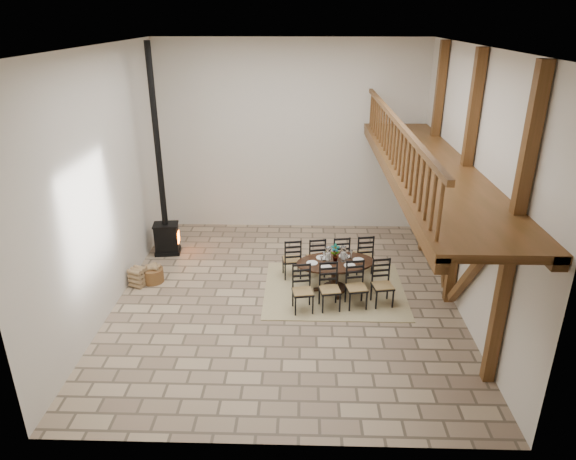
{
  "coord_description": "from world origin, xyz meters",
  "views": [
    {
      "loc": [
        0.32,
        -9.39,
        5.53
      ],
      "look_at": [
        0.03,
        0.4,
        1.38
      ],
      "focal_mm": 32.0,
      "sensor_mm": 36.0,
      "label": 1
    }
  ],
  "objects_px": {
    "dining_table": "(335,276)",
    "log_basket": "(153,275)",
    "wood_stove": "(164,210)",
    "log_stack": "(138,277)"
  },
  "relations": [
    {
      "from": "dining_table",
      "to": "log_stack",
      "type": "xyz_separation_m",
      "value": [
        -4.29,
        0.07,
        -0.14
      ]
    },
    {
      "from": "wood_stove",
      "to": "log_stack",
      "type": "distance_m",
      "value": 1.93
    },
    {
      "from": "dining_table",
      "to": "log_basket",
      "type": "relative_size",
      "value": 4.85
    },
    {
      "from": "log_basket",
      "to": "log_stack",
      "type": "height_order",
      "value": "log_stack"
    },
    {
      "from": "dining_table",
      "to": "wood_stove",
      "type": "xyz_separation_m",
      "value": [
        -4.05,
        1.75,
        0.79
      ]
    },
    {
      "from": "dining_table",
      "to": "wood_stove",
      "type": "bearing_deg",
      "value": 146.82
    },
    {
      "from": "wood_stove",
      "to": "dining_table",
      "type": "bearing_deg",
      "value": -30.81
    },
    {
      "from": "log_stack",
      "to": "wood_stove",
      "type": "bearing_deg",
      "value": 82.07
    },
    {
      "from": "dining_table",
      "to": "wood_stove",
      "type": "distance_m",
      "value": 4.48
    },
    {
      "from": "wood_stove",
      "to": "log_stack",
      "type": "xyz_separation_m",
      "value": [
        -0.23,
        -1.68,
        -0.93
      ]
    }
  ]
}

